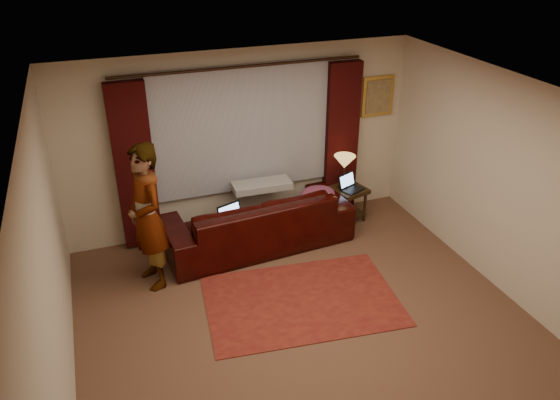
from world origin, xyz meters
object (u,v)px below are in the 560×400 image
object	(u,v)px
end_table	(348,204)
person	(147,217)
sofa	(257,211)
laptop_sofa	(235,217)
laptop_table	(353,183)
tiffany_lamp	(344,172)

from	to	relation	value
end_table	person	distance (m)	3.13
sofa	laptop_sofa	world-z (taller)	sofa
laptop_table	person	distance (m)	3.07
tiffany_lamp	person	size ratio (longest dim) A/B	0.27
end_table	laptop_table	size ratio (longest dim) A/B	1.55
sofa	laptop_table	xyz separation A→B (m)	(1.52, 0.12, 0.12)
laptop_sofa	laptop_table	world-z (taller)	laptop_sofa
sofa	end_table	world-z (taller)	sofa
end_table	tiffany_lamp	bearing A→B (deg)	143.65
sofa	laptop_table	world-z (taller)	sofa
laptop_sofa	tiffany_lamp	distance (m)	1.89
sofa	tiffany_lamp	size ratio (longest dim) A/B	5.10
tiffany_lamp	person	distance (m)	3.00
laptop_sofa	tiffany_lamp	xyz separation A→B (m)	(1.81, 0.52, 0.14)
tiffany_lamp	laptop_table	bearing A→B (deg)	-55.34
laptop_sofa	person	size ratio (longest dim) A/B	0.21
sofa	end_table	bearing A→B (deg)	-177.21
laptop_sofa	end_table	size ratio (longest dim) A/B	0.72
laptop_table	laptop_sofa	bearing A→B (deg)	168.73
end_table	tiffany_lamp	world-z (taller)	tiffany_lamp
laptop_sofa	laptop_table	xyz separation A→B (m)	(1.90, 0.39, -0.00)
sofa	person	xyz separation A→B (m)	(-1.49, -0.41, 0.41)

